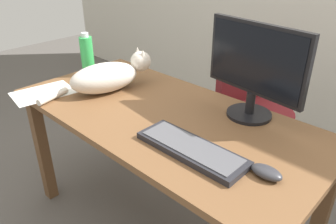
{
  "coord_description": "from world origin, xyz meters",
  "views": [
    {
      "loc": [
        0.94,
        -0.95,
        1.42
      ],
      "look_at": [
        0.09,
        -0.06,
        0.78
      ],
      "focal_mm": 35.14,
      "sensor_mm": 36.0,
      "label": 1
    }
  ],
  "objects_px": {
    "monitor": "(255,68)",
    "cat": "(108,76)",
    "office_chair": "(251,123)",
    "keyboard": "(191,149)",
    "computer_mouse": "(266,172)",
    "water_bottle": "(87,56)"
  },
  "relations": [
    {
      "from": "office_chair",
      "to": "cat",
      "type": "bearing_deg",
      "value": -118.98
    },
    {
      "from": "cat",
      "to": "keyboard",
      "type": "bearing_deg",
      "value": -11.73
    },
    {
      "from": "monitor",
      "to": "computer_mouse",
      "type": "height_order",
      "value": "monitor"
    },
    {
      "from": "office_chair",
      "to": "keyboard",
      "type": "xyz_separation_m",
      "value": [
        0.25,
        -0.91,
        0.36
      ]
    },
    {
      "from": "computer_mouse",
      "to": "cat",
      "type": "bearing_deg",
      "value": 175.19
    },
    {
      "from": "cat",
      "to": "water_bottle",
      "type": "bearing_deg",
      "value": 168.19
    },
    {
      "from": "cat",
      "to": "monitor",
      "type": "bearing_deg",
      "value": 20.74
    },
    {
      "from": "keyboard",
      "to": "computer_mouse",
      "type": "bearing_deg",
      "value": 12.51
    },
    {
      "from": "monitor",
      "to": "cat",
      "type": "height_order",
      "value": "monitor"
    },
    {
      "from": "cat",
      "to": "computer_mouse",
      "type": "bearing_deg",
      "value": -4.81
    },
    {
      "from": "computer_mouse",
      "to": "monitor",
      "type": "bearing_deg",
      "value": 128.8
    },
    {
      "from": "cat",
      "to": "water_bottle",
      "type": "xyz_separation_m",
      "value": [
        -0.27,
        0.06,
        0.04
      ]
    },
    {
      "from": "office_chair",
      "to": "computer_mouse",
      "type": "xyz_separation_m",
      "value": [
        0.53,
        -0.85,
        0.36
      ]
    },
    {
      "from": "computer_mouse",
      "to": "water_bottle",
      "type": "distance_m",
      "value": 1.23
    },
    {
      "from": "office_chair",
      "to": "monitor",
      "type": "bearing_deg",
      "value": -63.81
    },
    {
      "from": "monitor",
      "to": "cat",
      "type": "xyz_separation_m",
      "value": [
        -0.68,
        -0.26,
        -0.15
      ]
    },
    {
      "from": "computer_mouse",
      "to": "water_bottle",
      "type": "xyz_separation_m",
      "value": [
        -1.22,
        0.14,
        0.1
      ]
    },
    {
      "from": "office_chair",
      "to": "computer_mouse",
      "type": "distance_m",
      "value": 1.07
    },
    {
      "from": "keyboard",
      "to": "computer_mouse",
      "type": "relative_size",
      "value": 4.0
    },
    {
      "from": "office_chair",
      "to": "keyboard",
      "type": "relative_size",
      "value": 2.01
    },
    {
      "from": "monitor",
      "to": "cat",
      "type": "bearing_deg",
      "value": -159.26
    },
    {
      "from": "office_chair",
      "to": "monitor",
      "type": "xyz_separation_m",
      "value": [
        0.25,
        -0.52,
        0.57
      ]
    }
  ]
}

